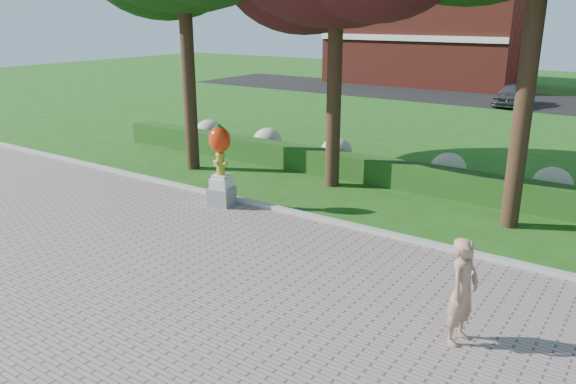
# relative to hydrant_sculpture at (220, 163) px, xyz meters

# --- Properties ---
(ground) EXTENTS (100.00, 100.00, 0.00)m
(ground) POSITION_rel_hydrant_sculpture_xyz_m (3.51, -2.50, -1.25)
(ground) COLOR #235114
(ground) RESTS_ON ground
(walkway) EXTENTS (40.00, 14.00, 0.04)m
(walkway) POSITION_rel_hydrant_sculpture_xyz_m (3.51, -6.50, -1.23)
(walkway) COLOR gray
(walkway) RESTS_ON ground
(curb) EXTENTS (40.00, 0.18, 0.15)m
(curb) POSITION_rel_hydrant_sculpture_xyz_m (3.51, 0.50, -1.17)
(curb) COLOR #ADADA5
(curb) RESTS_ON ground
(lawn_hedge) EXTENTS (24.00, 0.70, 0.80)m
(lawn_hedge) POSITION_rel_hydrant_sculpture_xyz_m (3.51, 4.50, -0.85)
(lawn_hedge) COLOR #214614
(lawn_hedge) RESTS_ON ground
(hydrangea_row) EXTENTS (20.10, 1.10, 0.99)m
(hydrangea_row) POSITION_rel_hydrant_sculpture_xyz_m (4.08, 5.50, -0.70)
(hydrangea_row) COLOR #B3B489
(hydrangea_row) RESTS_ON ground
(street) EXTENTS (50.00, 8.00, 0.02)m
(street) POSITION_rel_hydrant_sculpture_xyz_m (3.51, 25.50, -1.24)
(street) COLOR black
(street) RESTS_ON ground
(building_left) EXTENTS (14.00, 8.00, 7.00)m
(building_left) POSITION_rel_hydrant_sculpture_xyz_m (-6.49, 31.50, 2.25)
(building_left) COLOR maroon
(building_left) RESTS_ON ground
(hydrant_sculpture) EXTENTS (0.74, 0.74, 2.28)m
(hydrant_sculpture) POSITION_rel_hydrant_sculpture_xyz_m (0.00, 0.00, 0.00)
(hydrant_sculpture) COLOR gray
(hydrant_sculpture) RESTS_ON walkway
(woman) EXTENTS (0.52, 0.71, 1.79)m
(woman) POSITION_rel_hydrant_sculpture_xyz_m (7.71, -3.01, -0.31)
(woman) COLOR #A97D60
(woman) RESTS_ON walkway
(parked_car) EXTENTS (1.71, 3.84, 1.28)m
(parked_car) POSITION_rel_hydrant_sculpture_xyz_m (2.13, 23.16, -0.59)
(parked_car) COLOR #3B3C42
(parked_car) RESTS_ON street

